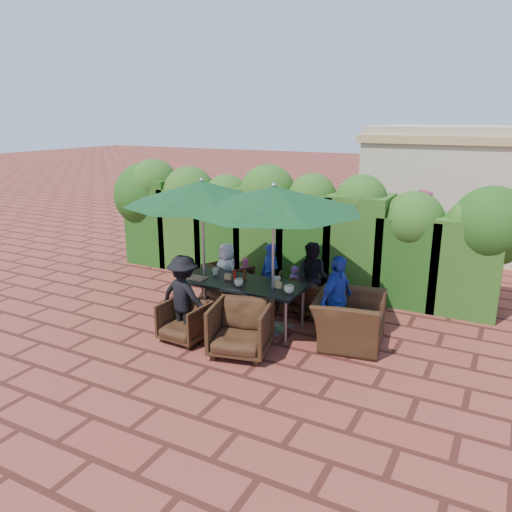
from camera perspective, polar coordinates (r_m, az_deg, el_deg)
The scene contains 32 objects.
ground at distance 8.84m, azimuth -2.52°, elevation -7.26°, with size 80.00×80.00×0.00m, color maroon.
dining_table at distance 8.45m, azimuth -1.65°, elevation -3.45°, with size 2.16×0.90×0.75m.
umbrella_left at distance 8.42m, azimuth -6.20°, elevation 7.21°, with size 2.60×2.60×2.46m.
umbrella_right at distance 7.75m, azimuth 2.03°, elevation 6.56°, with size 2.81×2.81×2.46m.
chair_far_left at distance 9.69m, azimuth -3.17°, elevation -2.71°, with size 0.76×0.71×0.78m, color black.
chair_far_mid at distance 9.35m, azimuth 0.75°, elevation -3.66°, with size 0.67×0.63×0.69m, color black.
chair_far_right at distance 9.04m, azimuth 6.70°, elevation -4.34°, with size 0.71×0.66×0.73m, color black.
chair_near_left at distance 8.02m, azimuth -8.15°, elevation -7.18°, with size 0.68×0.64×0.70m, color black.
chair_near_right at distance 7.48m, azimuth -1.78°, elevation -8.04°, with size 0.85×0.79×0.87m, color black.
chair_end_right at distance 7.93m, azimuth 10.60°, elevation -6.30°, with size 1.17×0.76×1.02m, color black.
adult_far_left at distance 9.59m, azimuth -3.33°, elevation -1.81°, with size 0.56×0.33×1.13m, color white.
adult_far_mid at distance 9.35m, azimuth 1.61°, elevation -2.11°, with size 0.42×0.34×1.17m, color #1C3498.
adult_far_right at distance 8.85m, azimuth 6.56°, elevation -2.70°, with size 0.64×0.39×1.33m, color black.
adult_near_left at distance 8.04m, azimuth -8.25°, elevation -4.61°, with size 0.87×0.40×1.35m, color black.
adult_end_right at distance 7.80m, azimuth 9.16°, elevation -5.04°, with size 0.83×0.42×1.42m, color #1C3498.
child_left at distance 9.62m, azimuth -1.19°, elevation -2.63°, with size 0.30×0.25×0.84m, color #D64B79.
child_right at distance 9.14m, azimuth 4.39°, elevation -3.70°, with size 0.30×0.24×0.83m, color #804BA3.
pedestrian_a at distance 11.71m, azimuth 15.85°, elevation 2.21°, with size 1.55×0.56×1.67m, color #227C2F.
pedestrian_b at distance 11.97m, azimuth 18.11°, elevation 2.81°, with size 0.89×0.55×1.86m, color #D64B79.
pedestrian_c at distance 11.63m, azimuth 21.93°, elevation 1.30°, with size 1.00×0.46×1.56m, color #95969D.
cup_a at distance 8.82m, azimuth -7.61°, elevation -1.83°, with size 0.15×0.15×0.12m, color beige.
cup_b at distance 8.80m, azimuth -4.64°, elevation -1.78°, with size 0.13×0.13×0.12m, color beige.
cup_c at distance 8.21m, azimuth -1.99°, elevation -3.03°, with size 0.15×0.15×0.12m, color beige.
cup_d at distance 8.28m, azimuth 2.38°, elevation -2.83°, with size 0.14×0.14×0.13m, color beige.
cup_e at distance 7.90m, azimuth 3.78°, elevation -3.80°, with size 0.16×0.16×0.13m, color beige.
ketchup_bottle at distance 8.49m, azimuth -2.45°, elevation -2.20°, with size 0.04×0.04×0.17m, color #B20C0A.
sauce_bottle at distance 8.52m, azimuth -1.31°, elevation -2.13°, with size 0.04×0.04×0.17m, color #4C230C.
serving_tray at distance 8.65m, azimuth -6.86°, elevation -2.50°, with size 0.35×0.25×0.02m, color #9B6C4B.
number_block_left at distance 8.54m, azimuth -3.20°, elevation -2.36°, with size 0.12×0.06×0.10m, color tan.
number_block_right at distance 8.12m, azimuth 2.57°, elevation -3.32°, with size 0.12×0.06×0.10m, color tan.
hedge_wall at distance 10.54m, azimuth 2.33°, elevation 4.13°, with size 9.10×1.60×2.49m.
building at distance 14.14m, azimuth 25.16°, elevation 6.77°, with size 6.20×3.08×3.20m.
Camera 1 is at (4.13, -7.01, 3.45)m, focal length 35.00 mm.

